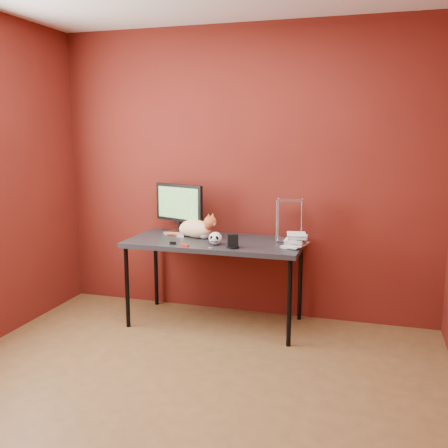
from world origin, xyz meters
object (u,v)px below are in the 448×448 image
(monitor, at_px, (179,206))
(book_stack, at_px, (289,172))
(speaker, at_px, (233,241))
(skull_mug, at_px, (215,238))
(cat, at_px, (196,228))
(desk, at_px, (215,246))

(monitor, distance_m, book_stack, 1.11)
(speaker, bearing_deg, skull_mug, 138.97)
(speaker, bearing_deg, monitor, 127.13)
(cat, height_order, skull_mug, cat)
(cat, bearing_deg, speaker, -12.96)
(cat, relative_size, speaker, 4.17)
(desk, distance_m, skull_mug, 0.21)
(monitor, bearing_deg, book_stack, 8.44)
(cat, xyz_separation_m, book_stack, (0.83, -0.10, 0.52))
(cat, bearing_deg, monitor, 174.30)
(skull_mug, distance_m, book_stack, 0.80)
(desk, xyz_separation_m, book_stack, (0.63, -0.03, 0.65))
(skull_mug, relative_size, book_stack, 0.09)
(monitor, distance_m, skull_mug, 0.60)
(skull_mug, bearing_deg, monitor, 137.48)
(monitor, xyz_separation_m, speaker, (0.62, -0.41, -0.20))
(cat, distance_m, book_stack, 0.98)
(monitor, relative_size, speaker, 4.31)
(monitor, xyz_separation_m, cat, (0.20, -0.11, -0.17))
(cat, relative_size, book_stack, 0.41)
(desk, height_order, speaker, speaker)
(skull_mug, relative_size, speaker, 0.95)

